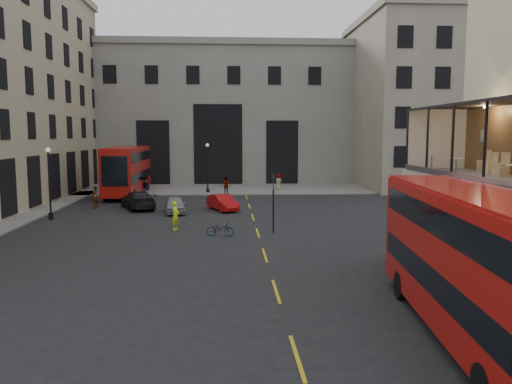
{
  "coord_description": "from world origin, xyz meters",
  "views": [
    {
      "loc": [
        -3.95,
        -19.35,
        6.26
      ],
      "look_at": [
        -2.29,
        8.87,
        3.0
      ],
      "focal_mm": 35.0,
      "sensor_mm": 36.0,
      "label": 1
    }
  ],
  "objects": [
    {
      "name": "host_frontage",
      "position": [
        6.5,
        0.0,
        2.25
      ],
      "size": [
        3.0,
        11.0,
        4.5
      ],
      "primitive_type": "cube",
      "color": "tan",
      "rests_on": "ground"
    },
    {
      "name": "cafe_chair_d",
      "position": [
        7.64,
        2.43,
        4.9
      ],
      "size": [
        0.5,
        0.5,
        0.97
      ],
      "color": "tan",
      "rests_on": "cafe_floor"
    },
    {
      "name": "cyclist",
      "position": [
        -7.34,
        13.35,
        0.95
      ],
      "size": [
        0.65,
        0.8,
        1.9
      ],
      "primitive_type": "imported",
      "rotation": [
        0.0,
        0.0,
        1.25
      ],
      "color": "#E5FF1A",
      "rests_on": "ground"
    },
    {
      "name": "pavement_far",
      "position": [
        -6.0,
        38.0,
        0.06
      ],
      "size": [
        40.0,
        12.0,
        0.12
      ],
      "primitive_type": "cube",
      "color": "slate",
      "rests_on": "ground"
    },
    {
      "name": "pedestrian_b",
      "position": [
        -12.49,
        33.4,
        0.94
      ],
      "size": [
        1.08,
        1.38,
        1.87
      ],
      "primitive_type": "imported",
      "rotation": [
        0.0,
        0.0,
        1.21
      ],
      "color": "gray",
      "rests_on": "ground"
    },
    {
      "name": "cafe_table_far",
      "position": [
        5.79,
        3.84,
        5.08
      ],
      "size": [
        0.58,
        0.58,
        0.73
      ],
      "color": "silver",
      "rests_on": "cafe_floor"
    },
    {
      "name": "bus_near",
      "position": [
        3.5,
        -4.95,
        2.58
      ],
      "size": [
        3.7,
        11.72,
        4.6
      ],
      "color": "#A7100B",
      "rests_on": "ground"
    },
    {
      "name": "cafe_table_mid",
      "position": [
        5.57,
        0.83,
        5.06
      ],
      "size": [
        0.55,
        0.55,
        0.69
      ],
      "color": "beige",
      "rests_on": "cafe_floor"
    },
    {
      "name": "bicycle",
      "position": [
        -4.38,
        11.17,
        0.44
      ],
      "size": [
        1.74,
        0.85,
        0.88
      ],
      "primitive_type": "imported",
      "rotation": [
        0.0,
        0.0,
        1.41
      ],
      "color": "gray",
      "rests_on": "ground"
    },
    {
      "name": "car_a",
      "position": [
        -8.12,
        20.53,
        0.66
      ],
      "size": [
        2.11,
        4.08,
        1.33
      ],
      "primitive_type": "imported",
      "rotation": [
        0.0,
        0.0,
        0.14
      ],
      "color": "#919298",
      "rests_on": "ground"
    },
    {
      "name": "pedestrian_d",
      "position": [
        1.87,
        36.34,
        0.95
      ],
      "size": [
        1.08,
        1.09,
        1.9
      ],
      "primitive_type": "imported",
      "rotation": [
        0.0,
        0.0,
        2.32
      ],
      "color": "gray",
      "rests_on": "ground"
    },
    {
      "name": "car_c",
      "position": [
        -11.48,
        23.01,
        0.75
      ],
      "size": [
        3.98,
        5.59,
        1.5
      ],
      "primitive_type": "imported",
      "rotation": [
        0.0,
        0.0,
        3.55
      ],
      "color": "black",
      "rests_on": "ground"
    },
    {
      "name": "car_b",
      "position": [
        -4.32,
        21.71,
        0.65
      ],
      "size": [
        2.86,
        4.2,
        1.31
      ],
      "primitive_type": "imported",
      "rotation": [
        0.0,
        0.0,
        0.41
      ],
      "color": "#B40B0C",
      "rests_on": "ground"
    },
    {
      "name": "cafe_chair_c",
      "position": [
        7.25,
        1.19,
        4.88
      ],
      "size": [
        0.46,
        0.46,
        0.93
      ],
      "color": "#D2B979",
      "rests_on": "cafe_floor"
    },
    {
      "name": "traffic_light_far",
      "position": [
        -15.0,
        28.0,
        2.42
      ],
      "size": [
        0.16,
        0.2,
        3.8
      ],
      "color": "black",
      "rests_on": "ground"
    },
    {
      "name": "cafe_floor",
      "position": [
        6.5,
        0.0,
        4.55
      ],
      "size": [
        3.0,
        10.0,
        0.1
      ],
      "primitive_type": "cube",
      "color": "slate",
      "rests_on": "host_frontage"
    },
    {
      "name": "pedestrian_a",
      "position": [
        -14.78,
        33.19,
        0.94
      ],
      "size": [
        1.01,
        0.84,
        1.88
      ],
      "primitive_type": "imported",
      "rotation": [
        0.0,
        0.0,
        -0.15
      ],
      "color": "gray",
      "rests_on": "ground"
    },
    {
      "name": "gateway",
      "position": [
        -5.0,
        47.99,
        9.39
      ],
      "size": [
        35.0,
        10.6,
        18.0
      ],
      "color": "gray",
      "rests_on": "ground"
    },
    {
      "name": "ground",
      "position": [
        0.0,
        0.0,
        0.0
      ],
      "size": [
        140.0,
        140.0,
        0.0
      ],
      "primitive_type": "plane",
      "color": "black",
      "rests_on": "ground"
    },
    {
      "name": "street_lamp_b",
      "position": [
        -6.0,
        34.0,
        2.39
      ],
      "size": [
        0.36,
        0.36,
        5.33
      ],
      "color": "black",
      "rests_on": "ground"
    },
    {
      "name": "street_lamp_a",
      "position": [
        -17.0,
        18.0,
        2.39
      ],
      "size": [
        0.36,
        0.36,
        5.33
      ],
      "color": "black",
      "rests_on": "ground"
    },
    {
      "name": "pedestrian_e",
      "position": [
        -15.21,
        23.56,
        0.94
      ],
      "size": [
        0.61,
        0.78,
        1.88
      ],
      "primitive_type": "imported",
      "rotation": [
        0.0,
        0.0,
        4.46
      ],
      "color": "gray",
      "rests_on": "ground"
    },
    {
      "name": "traffic_light_near",
      "position": [
        -1.0,
        12.0,
        2.42
      ],
      "size": [
        0.16,
        0.2,
        3.8
      ],
      "color": "black",
      "rests_on": "ground"
    },
    {
      "name": "building_right",
      "position": [
        20.0,
        39.97,
        10.39
      ],
      "size": [
        16.6,
        18.6,
        20.0
      ],
      "color": "#A39683",
      "rests_on": "ground"
    },
    {
      "name": "pedestrian_c",
      "position": [
        -4.02,
        32.3,
        0.93
      ],
      "size": [
        1.17,
        0.68,
        1.87
      ],
      "primitive_type": "imported",
      "rotation": [
        0.0,
        0.0,
        3.36
      ],
      "color": "gray",
      "rests_on": "ground"
    },
    {
      "name": "cafe_chair_b",
      "position": [
        7.1,
        0.11,
        4.89
      ],
      "size": [
        0.56,
        0.56,
        0.95
      ],
      "color": "tan",
      "rests_on": "cafe_floor"
    },
    {
      "name": "bus_far",
      "position": [
        -14.16,
        32.6,
        2.81
      ],
      "size": [
        3.01,
        12.56,
        5.0
      ],
      "color": "#A5120B",
      "rests_on": "ground"
    }
  ]
}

